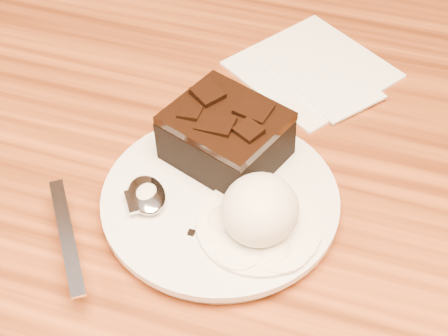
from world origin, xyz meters
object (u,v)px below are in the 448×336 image
(spoon, at_px, (147,196))
(napkin, at_px, (312,69))
(plate, at_px, (220,203))
(brownie, at_px, (226,139))
(ice_cream_scoop, at_px, (260,210))

(spoon, relative_size, napkin, 1.30)
(plate, xyz_separation_m, brownie, (-0.01, 0.05, 0.03))
(napkin, bearing_deg, plate, -98.68)
(ice_cream_scoop, bearing_deg, plate, 152.22)
(brownie, bearing_deg, ice_cream_scoop, -53.42)
(spoon, bearing_deg, napkin, 33.61)
(brownie, relative_size, napkin, 0.67)
(plate, distance_m, napkin, 0.20)
(brownie, height_order, napkin, brownie)
(brownie, xyz_separation_m, ice_cream_scoop, (0.05, -0.07, 0.00))
(ice_cream_scoop, xyz_separation_m, spoon, (-0.09, -0.00, -0.02))
(plate, height_order, napkin, plate)
(plate, relative_size, spoon, 1.13)
(plate, bearing_deg, spoon, -157.97)
(plate, height_order, brownie, brownie)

